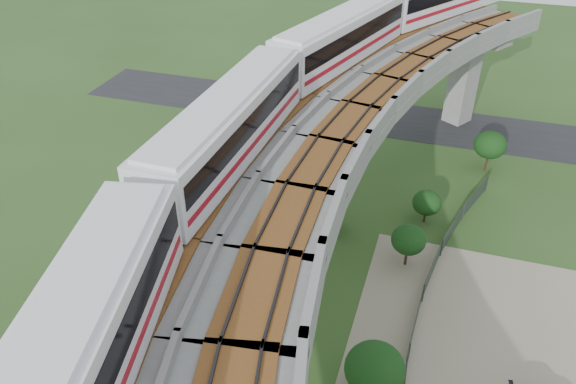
{
  "coord_description": "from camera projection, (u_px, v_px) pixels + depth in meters",
  "views": [
    {
      "loc": [
        8.44,
        -21.87,
        25.28
      ],
      "look_at": [
        0.35,
        3.55,
        7.5
      ],
      "focal_mm": 35.0,
      "sensor_mm": 36.0,
      "label": 1
    }
  ],
  "objects": [
    {
      "name": "viaduct",
      "position": [
        334.0,
        216.0,
        27.5
      ],
      "size": [
        19.58,
        73.98,
        11.4
      ],
      "color": "#99968E",
      "rests_on": "ground"
    },
    {
      "name": "ground",
      "position": [
        264.0,
        327.0,
        33.49
      ],
      "size": [
        160.0,
        160.0,
        0.0
      ],
      "primitive_type": "plane",
      "color": "#2E491D",
      "rests_on": "ground"
    },
    {
      "name": "tree_2",
      "position": [
        409.0,
        240.0,
        36.97
      ],
      "size": [
        2.31,
        2.31,
        3.14
      ],
      "color": "#382314",
      "rests_on": "ground"
    },
    {
      "name": "tree_3",
      "position": [
        375.0,
        369.0,
        28.49
      ],
      "size": [
        3.14,
        3.14,
        3.31
      ],
      "color": "#382314",
      "rests_on": "ground"
    },
    {
      "name": "asphalt_road",
      "position": [
        363.0,
        116.0,
        57.27
      ],
      "size": [
        60.0,
        8.0,
        0.03
      ],
      "primitive_type": "cube",
      "color": "#232326",
      "rests_on": "ground"
    },
    {
      "name": "tree_1",
      "position": [
        427.0,
        203.0,
        41.28
      ],
      "size": [
        2.14,
        2.14,
        2.64
      ],
      "color": "#382314",
      "rests_on": "ground"
    },
    {
      "name": "metro_train",
      "position": [
        321.0,
        84.0,
        32.91
      ],
      "size": [
        14.91,
        60.73,
        3.64
      ],
      "color": "white",
      "rests_on": "ground"
    },
    {
      "name": "tree_0",
      "position": [
        490.0,
        145.0,
        46.96
      ],
      "size": [
        2.71,
        2.71,
        3.68
      ],
      "color": "#382314",
      "rests_on": "ground"
    },
    {
      "name": "fence",
      "position": [
        432.0,
        358.0,
        30.62
      ],
      "size": [
        3.87,
        38.73,
        1.5
      ],
      "color": "#2D382D",
      "rests_on": "ground"
    }
  ]
}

